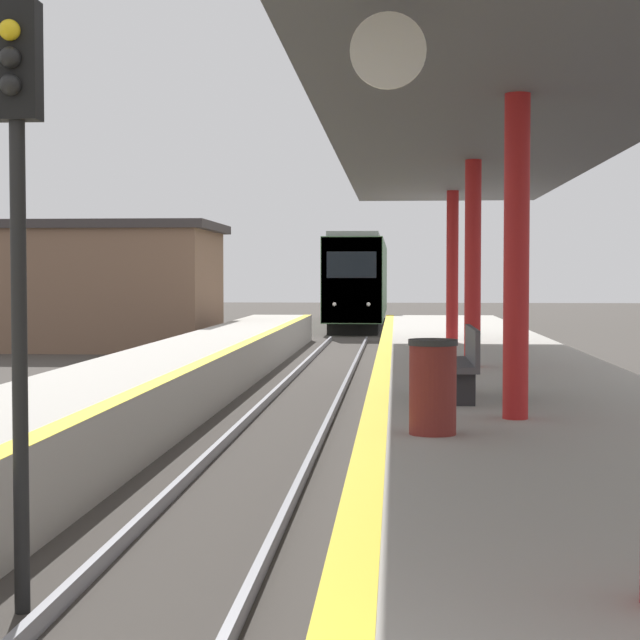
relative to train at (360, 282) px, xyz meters
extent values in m
cube|color=black|center=(0.00, 0.07, -2.02)|extent=(2.24, 18.98, 0.55)
cube|color=#477247|center=(0.00, 0.07, 0.12)|extent=(2.64, 21.09, 3.73)
cube|color=#E54C19|center=(0.00, -10.39, 0.12)|extent=(2.59, 0.16, 3.66)
cube|color=black|center=(0.00, -10.45, 0.77)|extent=(2.11, 0.06, 1.12)
cube|color=gray|center=(0.00, 0.07, 2.10)|extent=(2.24, 20.04, 0.24)
sphere|color=white|center=(-0.73, -10.45, -0.91)|extent=(0.18, 0.18, 0.18)
sphere|color=white|center=(0.73, -10.45, -0.91)|extent=(0.18, 0.18, 0.18)
cylinder|color=black|center=(-0.99, -47.82, -0.40)|extent=(0.12, 0.12, 3.79)
cube|color=black|center=(-0.99, -47.82, 1.94)|extent=(0.36, 0.20, 0.90)
sphere|color=yellow|center=(-0.99, -47.95, 2.14)|extent=(0.16, 0.16, 0.16)
sphere|color=black|center=(-0.99, -47.95, 1.94)|extent=(0.16, 0.16, 0.16)
sphere|color=black|center=(-0.99, -47.95, 1.74)|extent=(0.16, 0.16, 0.16)
cylinder|color=red|center=(3.21, -43.92, 0.51)|extent=(0.28, 0.28, 3.57)
cylinder|color=red|center=(3.21, -37.22, 0.51)|extent=(0.28, 0.28, 3.57)
cylinder|color=red|center=(3.21, -30.53, 0.51)|extent=(0.28, 0.28, 3.57)
cube|color=#515156|center=(3.21, -40.57, 2.40)|extent=(4.61, 26.78, 0.20)
cylinder|color=white|center=(1.82, -47.94, 1.95)|extent=(0.56, 0.04, 0.56)
cylinder|color=maroon|center=(2.26, -45.15, -0.83)|extent=(0.47, 0.47, 0.89)
cylinder|color=#262626|center=(2.26, -45.15, -0.35)|extent=(0.49, 0.49, 0.06)
cube|color=#4C4C51|center=(2.68, -42.05, -0.83)|extent=(0.44, 1.87, 0.08)
cube|color=#4C4C51|center=(2.87, -42.05, -0.57)|extent=(0.06, 1.87, 0.44)
cube|color=#262628|center=(2.68, -42.80, -1.07)|extent=(0.35, 0.08, 0.40)
cube|color=#262628|center=(2.68, -41.30, -1.07)|extent=(0.35, 0.08, 0.40)
cube|color=brown|center=(-10.23, -18.29, -0.21)|extent=(11.08, 5.82, 4.18)
cube|color=#383333|center=(-10.23, -18.29, 2.03)|extent=(11.63, 6.11, 0.30)
camera|label=1|loc=(1.89, -55.81, 0.31)|focal=60.00mm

